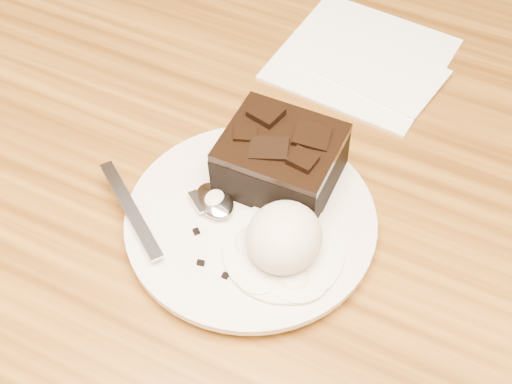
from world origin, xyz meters
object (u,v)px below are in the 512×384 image
at_px(plate, 251,223).
at_px(spoon, 215,202).
at_px(ice_cream_scoop, 284,237).
at_px(brownie, 281,162).
at_px(dining_table, 229,352).
at_px(napkin, 362,58).

xyz_separation_m(plate, spoon, (-0.03, -0.00, 0.01)).
bearing_deg(plate, spoon, -175.82).
bearing_deg(ice_cream_scoop, brownie, 117.03).
bearing_deg(plate, dining_table, 143.96).
height_order(brownie, napkin, brownie).
bearing_deg(dining_table, ice_cream_scoop, -32.45).
height_order(plate, spoon, spoon).
bearing_deg(spoon, brownie, -0.78).
height_order(dining_table, ice_cream_scoop, ice_cream_scoop).
xyz_separation_m(dining_table, brownie, (0.06, 0.01, 0.41)).
xyz_separation_m(brownie, napkin, (0.00, 0.20, -0.04)).
xyz_separation_m(brownie, spoon, (-0.04, -0.05, -0.02)).
distance_m(dining_table, spoon, 0.40).
bearing_deg(brownie, ice_cream_scoop, -62.97).
relative_size(spoon, napkin, 1.03).
bearing_deg(ice_cream_scoop, spoon, 166.46).
bearing_deg(brownie, plate, -94.62).
distance_m(spoon, napkin, 0.25).
relative_size(ice_cream_scoop, spoon, 0.38).
bearing_deg(spoon, dining_table, 63.19).
bearing_deg(spoon, napkin, 25.50).
bearing_deg(ice_cream_scoop, dining_table, 147.55).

